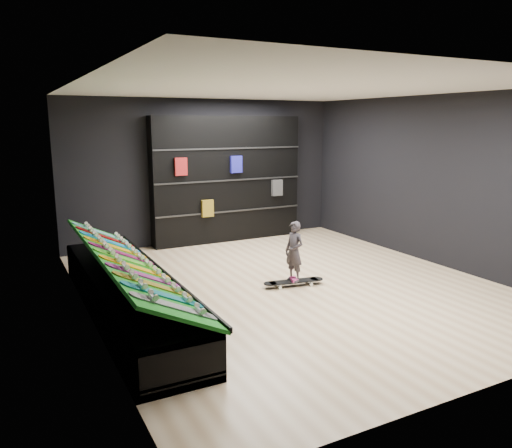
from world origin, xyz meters
name	(u,v)px	position (x,y,z in m)	size (l,w,h in m)	color
floor	(290,286)	(0.00, 0.00, 0.00)	(6.00, 7.00, 0.01)	beige
ceiling	(293,88)	(0.00, 0.00, 3.00)	(6.00, 7.00, 0.01)	white
wall_back	(205,171)	(0.00, 3.50, 1.50)	(6.00, 0.02, 3.00)	black
wall_front	(496,237)	(0.00, -3.50, 1.50)	(6.00, 0.02, 3.00)	black
wall_left	(84,206)	(-3.00, 0.00, 1.50)	(0.02, 7.00, 3.00)	black
wall_right	(435,180)	(3.00, 0.00, 1.50)	(0.02, 7.00, 3.00)	black
display_rack	(126,296)	(-2.55, 0.00, 0.25)	(0.90, 4.50, 0.50)	black
turf_ramp	(128,262)	(-2.50, 0.00, 0.71)	(1.00, 4.50, 0.04)	#0F5F12
back_shelving	(227,179)	(0.43, 3.32, 1.32)	(3.31, 0.39, 2.65)	black
floor_skateboard	(294,283)	(0.04, -0.04, 0.05)	(0.98, 0.22, 0.09)	black
child	(294,263)	(0.04, -0.04, 0.37)	(0.21, 0.15, 0.57)	black
display_board_0	(175,306)	(-2.49, -1.90, 0.74)	(0.98, 0.22, 0.09)	black
display_board_1	(164,295)	(-2.49, -1.52, 0.74)	(0.98, 0.22, 0.09)	#0C8C99
display_board_2	(153,285)	(-2.49, -1.14, 0.74)	(0.98, 0.22, 0.09)	yellow
display_board_3	(144,275)	(-2.49, -0.76, 0.74)	(0.98, 0.22, 0.09)	#2626BF
display_board_4	(136,267)	(-2.49, -0.38, 0.74)	(0.98, 0.22, 0.09)	yellow
display_board_5	(129,260)	(-2.49, 0.00, 0.74)	(0.98, 0.22, 0.09)	green
display_board_6	(122,254)	(-2.49, 0.38, 0.74)	(0.98, 0.22, 0.09)	#E5198C
display_board_7	(116,248)	(-2.49, 0.76, 0.74)	(0.98, 0.22, 0.09)	orange
display_board_8	(111,242)	(-2.49, 1.14, 0.74)	(0.98, 0.22, 0.09)	blue
display_board_9	(106,237)	(-2.49, 1.52, 0.74)	(0.98, 0.22, 0.09)	red
display_board_10	(101,232)	(-2.49, 1.90, 0.74)	(0.98, 0.22, 0.09)	#0CB2E5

